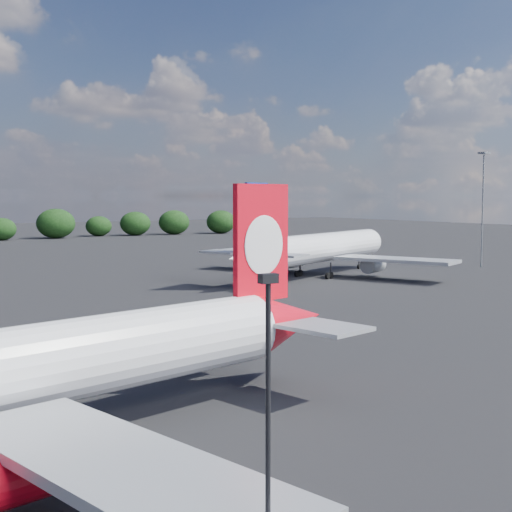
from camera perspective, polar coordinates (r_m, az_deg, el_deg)
qantas_airliner at (r=38.08m, az=-16.49°, el=-8.49°), size 41.20×39.42×13.55m
china_southern_airliner at (r=112.24m, az=4.84°, el=0.55°), size 42.43×40.91×14.59m
apron_lamp_post at (r=21.57m, az=0.97°, el=-13.71°), size 0.55×0.30×10.52m
floodlight_mast_near at (r=134.25m, az=17.71°, el=4.90°), size 1.60×1.60×20.59m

